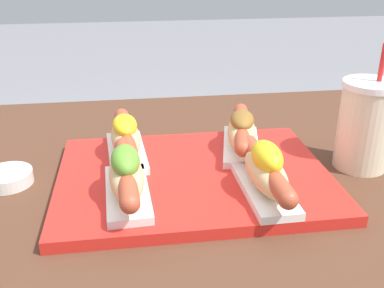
{
  "coord_description": "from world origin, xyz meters",
  "views": [
    {
      "loc": [
        -0.04,
        -0.62,
        1.04
      ],
      "look_at": [
        0.05,
        0.02,
        0.75
      ],
      "focal_mm": 42.0,
      "sensor_mm": 36.0,
      "label": 1
    }
  ],
  "objects_px": {
    "hot_dog_0": "(126,175)",
    "hot_dog_2": "(126,137)",
    "serving_tray": "(194,177)",
    "drink_cup": "(365,125)",
    "hot_dog_3": "(242,132)",
    "sauce_bowl": "(8,177)",
    "hot_dog_1": "(266,172)"
  },
  "relations": [
    {
      "from": "serving_tray",
      "to": "hot_dog_1",
      "type": "xyz_separation_m",
      "value": [
        0.09,
        -0.08,
        0.04
      ]
    },
    {
      "from": "hot_dog_2",
      "to": "sauce_bowl",
      "type": "xyz_separation_m",
      "value": [
        -0.19,
        -0.04,
        -0.04
      ]
    },
    {
      "from": "hot_dog_0",
      "to": "hot_dog_2",
      "type": "height_order",
      "value": "hot_dog_0"
    },
    {
      "from": "hot_dog_2",
      "to": "hot_dog_0",
      "type": "bearing_deg",
      "value": -89.92
    },
    {
      "from": "hot_dog_3",
      "to": "sauce_bowl",
      "type": "xyz_separation_m",
      "value": [
        -0.39,
        -0.04,
        -0.04
      ]
    },
    {
      "from": "serving_tray",
      "to": "drink_cup",
      "type": "height_order",
      "value": "drink_cup"
    },
    {
      "from": "hot_dog_3",
      "to": "drink_cup",
      "type": "bearing_deg",
      "value": -15.96
    },
    {
      "from": "hot_dog_3",
      "to": "serving_tray",
      "type": "bearing_deg",
      "value": -142.15
    },
    {
      "from": "serving_tray",
      "to": "hot_dog_1",
      "type": "height_order",
      "value": "hot_dog_1"
    },
    {
      "from": "hot_dog_1",
      "to": "drink_cup",
      "type": "xyz_separation_m",
      "value": [
        0.2,
        0.1,
        0.02
      ]
    },
    {
      "from": "hot_dog_3",
      "to": "sauce_bowl",
      "type": "relative_size",
      "value": 2.53
    },
    {
      "from": "hot_dog_0",
      "to": "drink_cup",
      "type": "distance_m",
      "value": 0.4
    },
    {
      "from": "hot_dog_1",
      "to": "sauce_bowl",
      "type": "xyz_separation_m",
      "value": [
        -0.38,
        0.12,
        -0.04
      ]
    },
    {
      "from": "hot_dog_1",
      "to": "hot_dog_3",
      "type": "xyz_separation_m",
      "value": [
        0.0,
        0.15,
        -0.0
      ]
    },
    {
      "from": "drink_cup",
      "to": "hot_dog_3",
      "type": "bearing_deg",
      "value": 164.04
    },
    {
      "from": "serving_tray",
      "to": "drink_cup",
      "type": "bearing_deg",
      "value": 3.46
    },
    {
      "from": "hot_dog_3",
      "to": "hot_dog_1",
      "type": "bearing_deg",
      "value": -90.73
    },
    {
      "from": "serving_tray",
      "to": "hot_dog_1",
      "type": "relative_size",
      "value": 2.13
    },
    {
      "from": "serving_tray",
      "to": "hot_dog_3",
      "type": "relative_size",
      "value": 2.17
    },
    {
      "from": "hot_dog_3",
      "to": "sauce_bowl",
      "type": "bearing_deg",
      "value": -174.66
    },
    {
      "from": "sauce_bowl",
      "to": "drink_cup",
      "type": "distance_m",
      "value": 0.58
    },
    {
      "from": "hot_dog_1",
      "to": "sauce_bowl",
      "type": "distance_m",
      "value": 0.4
    },
    {
      "from": "hot_dog_1",
      "to": "sauce_bowl",
      "type": "height_order",
      "value": "hot_dog_1"
    },
    {
      "from": "sauce_bowl",
      "to": "serving_tray",
      "type": "bearing_deg",
      "value": -7.2
    },
    {
      "from": "hot_dog_1",
      "to": "sauce_bowl",
      "type": "bearing_deg",
      "value": 163.25
    },
    {
      "from": "hot_dog_1",
      "to": "hot_dog_2",
      "type": "distance_m",
      "value": 0.25
    },
    {
      "from": "serving_tray",
      "to": "hot_dog_1",
      "type": "distance_m",
      "value": 0.13
    },
    {
      "from": "hot_dog_2",
      "to": "drink_cup",
      "type": "xyz_separation_m",
      "value": [
        0.39,
        -0.06,
        0.02
      ]
    },
    {
      "from": "hot_dog_0",
      "to": "sauce_bowl",
      "type": "relative_size",
      "value": 2.58
    },
    {
      "from": "hot_dog_1",
      "to": "drink_cup",
      "type": "height_order",
      "value": "drink_cup"
    },
    {
      "from": "hot_dog_0",
      "to": "hot_dog_1",
      "type": "height_order",
      "value": "hot_dog_1"
    },
    {
      "from": "hot_dog_1",
      "to": "hot_dog_2",
      "type": "bearing_deg",
      "value": 141.88
    }
  ]
}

